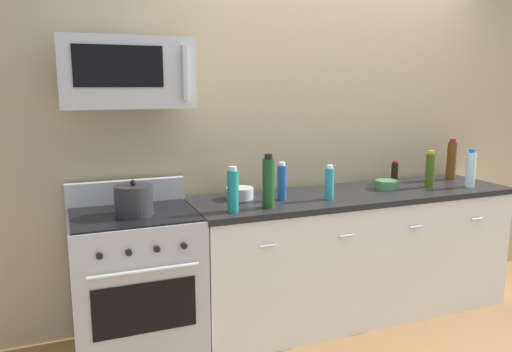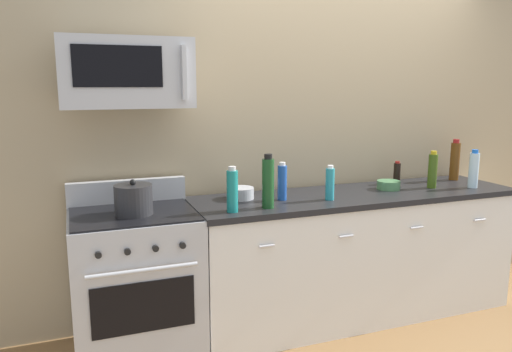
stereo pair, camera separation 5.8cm
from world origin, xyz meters
TOP-DOWN VIEW (x-y plane):
  - ground_plane at (0.00, 0.00)m, footprint 6.58×6.58m
  - back_wall at (0.00, 0.41)m, footprint 5.49×0.10m
  - counter_unit at (-0.00, -0.00)m, footprint 2.40×0.66m
  - range_oven at (-1.57, 0.00)m, footprint 0.76×0.69m
  - microwave at (-1.57, 0.05)m, footprint 0.74×0.44m
  - bottle_soy_sauce_dark at (0.48, 0.19)m, footprint 0.05×0.05m
  - bottle_wine_amber at (1.00, 0.16)m, footprint 0.07×0.07m
  - bottle_soda_blue at (-0.59, -0.01)m, footprint 0.06×0.06m
  - bottle_sparkling_teal at (-1.00, -0.19)m, footprint 0.07×0.07m
  - bottle_water_clear at (0.91, -0.14)m, footprint 0.07×0.07m
  - bottle_wine_green at (-0.76, -0.18)m, footprint 0.08×0.08m
  - bottle_dish_soap at (-0.29, -0.12)m, footprint 0.06×0.06m
  - bottle_olive_oil at (0.62, -0.04)m, footprint 0.07×0.07m
  - bowl_green_glaze at (0.28, 0.03)m, footprint 0.17×0.17m
  - bowl_steel_prep at (-0.84, 0.13)m, footprint 0.19×0.19m
  - stockpot at (-1.57, -0.05)m, footprint 0.22×0.22m

SIDE VIEW (x-z plane):
  - ground_plane at x=0.00m, z-range 0.00..0.00m
  - counter_unit at x=0.00m, z-range 0.00..0.92m
  - range_oven at x=-1.57m, z-range -0.07..1.00m
  - bowl_green_glaze at x=0.28m, z-range 0.92..0.99m
  - bowl_steel_prep at x=-0.84m, z-range 0.92..1.00m
  - bottle_soy_sauce_dark at x=0.48m, z-range 0.92..1.09m
  - stockpot at x=-1.57m, z-range 0.91..1.12m
  - bottle_dish_soap at x=-0.29m, z-range 0.91..1.15m
  - bottle_soda_blue at x=-0.59m, z-range 0.91..1.17m
  - bottle_olive_oil at x=0.62m, z-range 0.91..1.19m
  - bottle_sparkling_teal at x=-1.00m, z-range 0.91..1.19m
  - bottle_water_clear at x=0.91m, z-range 0.91..1.20m
  - bottle_wine_amber at x=1.00m, z-range 0.91..1.24m
  - bottle_wine_green at x=-0.76m, z-range 0.91..1.25m
  - back_wall at x=0.00m, z-range 0.00..2.70m
  - microwave at x=-1.57m, z-range 1.55..1.95m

